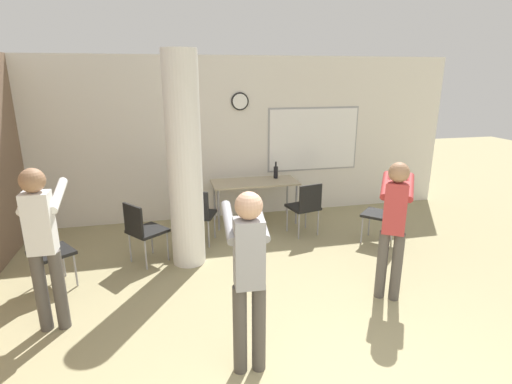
# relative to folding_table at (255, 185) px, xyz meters

# --- Properties ---
(wall_back) EXTENTS (8.00, 0.15, 2.80)m
(wall_back) POSITION_rel_folding_table_xyz_m (-0.20, 0.49, 0.72)
(wall_back) COLOR silver
(wall_back) RESTS_ON ground_plane
(support_pillar) EXTENTS (0.45, 0.45, 2.80)m
(support_pillar) POSITION_rel_folding_table_xyz_m (-1.23, -1.30, 0.72)
(support_pillar) COLOR white
(support_pillar) RESTS_ON ground_plane
(folding_table) EXTENTS (1.46, 0.64, 0.73)m
(folding_table) POSITION_rel_folding_table_xyz_m (0.00, 0.00, 0.00)
(folding_table) COLOR tan
(folding_table) RESTS_ON ground_plane
(bottle_on_table) EXTENTS (0.08, 0.08, 0.29)m
(bottle_on_table) POSITION_rel_folding_table_xyz_m (0.41, 0.14, 0.17)
(bottle_on_table) COLOR black
(bottle_on_table) RESTS_ON folding_table
(waste_bin) EXTENTS (0.25, 0.25, 0.34)m
(waste_bin) POSITION_rel_folding_table_xyz_m (-0.11, -0.55, -0.51)
(waste_bin) COLOR #B2B2B7
(waste_bin) RESTS_ON ground_plane
(chair_by_left_wall) EXTENTS (0.61, 0.61, 0.87)m
(chair_by_left_wall) POSITION_rel_folding_table_xyz_m (-2.93, -1.66, -0.17)
(chair_by_left_wall) COLOR black
(chair_by_left_wall) RESTS_ON ground_plane
(chair_mid_room) EXTENTS (0.62, 0.62, 0.87)m
(chair_mid_room) POSITION_rel_folding_table_xyz_m (1.69, -1.33, -0.17)
(chair_mid_room) COLOR black
(chair_mid_room) RESTS_ON ground_plane
(chair_table_right) EXTENTS (0.53, 0.53, 0.87)m
(chair_table_right) POSITION_rel_folding_table_xyz_m (0.65, -0.76, -0.17)
(chair_table_right) COLOR black
(chair_table_right) RESTS_ON ground_plane
(chair_near_pillar) EXTENTS (0.62, 0.62, 0.87)m
(chair_near_pillar) POSITION_rel_folding_table_xyz_m (-1.82, -1.21, -0.17)
(chair_near_pillar) COLOR black
(chair_near_pillar) RESTS_ON ground_plane
(chair_table_left) EXTENTS (0.57, 0.57, 0.87)m
(chair_table_left) POSITION_rel_folding_table_xyz_m (-1.04, -0.73, -0.17)
(chair_table_left) COLOR black
(chair_table_left) RESTS_ON ground_plane
(person_playing_front) EXTENTS (0.38, 0.65, 1.63)m
(person_playing_front) POSITION_rel_folding_table_xyz_m (-0.86, -3.53, 0.29)
(person_playing_front) COLOR #514C47
(person_playing_front) RESTS_ON ground_plane
(person_watching_back) EXTENTS (0.37, 0.62, 1.68)m
(person_watching_back) POSITION_rel_folding_table_xyz_m (-2.67, -2.49, 0.31)
(person_watching_back) COLOR #514C47
(person_watching_back) RESTS_ON ground_plane
(person_playing_side) EXTENTS (0.57, 0.66, 1.61)m
(person_playing_side) POSITION_rel_folding_table_xyz_m (0.95, -2.74, 0.27)
(person_playing_side) COLOR #514C47
(person_playing_side) RESTS_ON ground_plane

